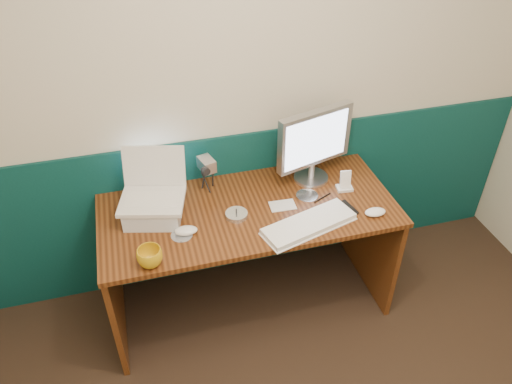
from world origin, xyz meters
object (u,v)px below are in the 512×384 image
object	(u,v)px
laptop	(149,181)
monitor	(314,145)
keyboard	(309,224)
camcorder	(207,174)
mug	(150,257)
desk	(249,258)

from	to	relation	value
laptop	monitor	distance (m)	0.93
keyboard	laptop	bearing A→B (deg)	143.34
monitor	keyboard	bearing A→B (deg)	-127.83
laptop	camcorder	bearing A→B (deg)	43.23
monitor	keyboard	xyz separation A→B (m)	(-0.16, -0.40, -0.22)
laptop	keyboard	world-z (taller)	laptop
keyboard	mug	world-z (taller)	mug
desk	keyboard	distance (m)	0.52
keyboard	mug	size ratio (longest dim) A/B	4.09
desk	mug	world-z (taller)	mug
keyboard	camcorder	xyz separation A→B (m)	(-0.44, 0.46, 0.09)
mug	camcorder	bearing A→B (deg)	54.10
desk	keyboard	bearing A→B (deg)	-41.01
monitor	mug	bearing A→B (deg)	-170.81
monitor	camcorder	xyz separation A→B (m)	(-0.60, 0.06, -0.13)
desk	monitor	world-z (taller)	monitor
desk	camcorder	distance (m)	0.56
keyboard	camcorder	bearing A→B (deg)	117.51
monitor	camcorder	distance (m)	0.62
laptop	camcorder	xyz separation A→B (m)	(0.32, 0.17, -0.13)
laptop	monitor	size ratio (longest dim) A/B	0.71
keyboard	camcorder	world-z (taller)	camcorder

